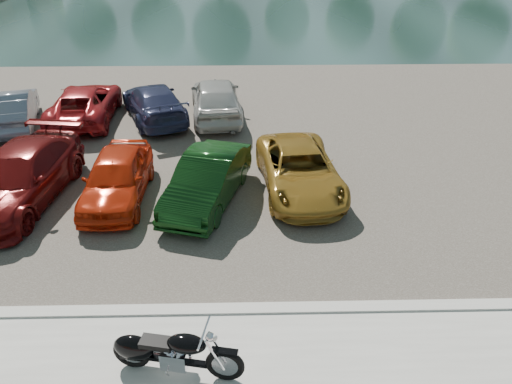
# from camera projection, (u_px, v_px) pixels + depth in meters

# --- Properties ---
(kerb) EXTENTS (60.00, 0.30, 0.14)m
(kerb) POSITION_uv_depth(u_px,v_px,m) (245.00, 310.00, 10.05)
(kerb) COLOR #ABA9A1
(kerb) RESTS_ON ground
(parking_lot) EXTENTS (60.00, 18.00, 0.04)m
(parking_lot) POSITION_uv_depth(u_px,v_px,m) (244.00, 135.00, 17.88)
(parking_lot) COLOR #413B34
(parking_lot) RESTS_ON ground
(river) EXTENTS (120.00, 40.00, 0.00)m
(river) POSITION_uv_depth(u_px,v_px,m) (243.00, 2.00, 43.05)
(river) COLOR #1B312F
(river) RESTS_ON ground
(motorcycle) EXTENTS (2.31, 0.85, 1.05)m
(motorcycle) POSITION_uv_depth(u_px,v_px,m) (165.00, 352.00, 8.48)
(motorcycle) COLOR black
(motorcycle) RESTS_ON promenade
(car_3) EXTENTS (2.64, 5.25, 1.46)m
(car_3) POSITION_uv_depth(u_px,v_px,m) (20.00, 177.00, 13.52)
(car_3) COLOR #5B0D0D
(car_3) RESTS_ON parking_lot
(car_4) EXTENTS (1.59, 3.93, 1.34)m
(car_4) POSITION_uv_depth(u_px,v_px,m) (117.00, 177.00, 13.65)
(car_4) COLOR red
(car_4) RESTS_ON parking_lot
(car_5) EXTENTS (2.46, 4.27, 1.33)m
(car_5) POSITION_uv_depth(u_px,v_px,m) (207.00, 180.00, 13.50)
(car_5) COLOR black
(car_5) RESTS_ON parking_lot
(car_6) EXTENTS (2.48, 4.66, 1.25)m
(car_6) POSITION_uv_depth(u_px,v_px,m) (300.00, 170.00, 14.11)
(car_6) COLOR olive
(car_6) RESTS_ON parking_lot
(car_9) EXTENTS (2.49, 4.33, 1.35)m
(car_9) POSITION_uv_depth(u_px,v_px,m) (13.00, 109.00, 18.24)
(car_9) COLOR slate
(car_9) RESTS_ON parking_lot
(car_10) EXTENTS (2.39, 4.80, 1.31)m
(car_10) POSITION_uv_depth(u_px,v_px,m) (85.00, 103.00, 18.85)
(car_10) COLOR #A81C1F
(car_10) RESTS_ON parking_lot
(car_11) EXTENTS (3.38, 4.93, 1.32)m
(car_11) POSITION_uv_depth(u_px,v_px,m) (154.00, 102.00, 18.88)
(car_11) COLOR #292E50
(car_11) RESTS_ON parking_lot
(car_12) EXTENTS (2.28, 4.69, 1.54)m
(car_12) POSITION_uv_depth(u_px,v_px,m) (216.00, 98.00, 19.00)
(car_12) COLOR beige
(car_12) RESTS_ON parking_lot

